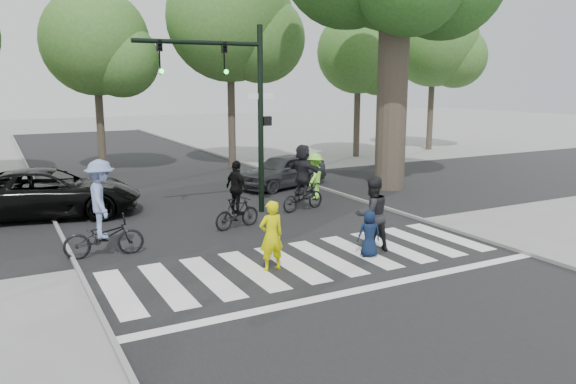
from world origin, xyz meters
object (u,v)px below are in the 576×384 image
Objects in this scene: pedestrian_woman at (271,236)px; car_suv at (49,193)px; cyclist_mid at (237,201)px; cyclist_right at (303,181)px; traffic_signal at (236,93)px; car_grey at (283,171)px; pedestrian_child at (369,234)px; pedestrian_adult at (372,214)px; cyclist_left at (102,215)px.

pedestrian_woman is 0.29× the size of car_suv.
cyclist_right is (2.86, 1.15, 0.17)m from cyclist_mid.
traffic_signal is at bearing 66.42° from cyclist_mid.
car_grey is at bearing 71.86° from cyclist_right.
car_grey is at bearing -87.34° from pedestrian_child.
pedestrian_woman is (-1.45, -5.39, -3.08)m from traffic_signal.
cyclist_mid reaches higher than pedestrian_woman.
cyclist_mid is 0.36× the size of car_suv.
car_grey is at bearing -71.35° from car_suv.
traffic_signal is at bearing -73.03° from pedestrian_adult.
pedestrian_adult is at bearing -59.84° from cyclist_mid.
cyclist_left is at bearing -10.86° from pedestrian_child.
traffic_signal is at bearing 168.32° from cyclist_right.
cyclist_left is (-6.09, 2.73, 0.08)m from pedestrian_adult.
cyclist_mid reaches higher than car_grey.
cyclist_mid is at bearing -119.04° from car_suv.
pedestrian_adult is 4.26m from cyclist_mid.
traffic_signal reaches higher than cyclist_left.
car_suv reaches higher than car_grey.
cyclist_left reaches higher than car_suv.
pedestrian_adult is at bearing -31.35° from car_grey.
cyclist_mid is at bearing -58.17° from pedestrian_adult.
pedestrian_child is 0.21× the size of car_suv.
pedestrian_woman reaches higher than car_suv.
cyclist_right is (1.03, 5.15, 0.41)m from pedestrian_child.
cyclist_right is 8.15m from car_suv.
traffic_signal reaches higher than pedestrian_woman.
pedestrian_child is 0.48× the size of cyclist_left.
traffic_signal is 2.47× the size of cyclist_left.
cyclist_mid is 3.09m from cyclist_right.
traffic_signal reaches higher than pedestrian_adult.
cyclist_right is at bearing -84.30° from pedestrian_child.
cyclist_left is 1.21× the size of cyclist_mid.
pedestrian_adult is 10.42m from car_suv.
pedestrian_woman is at bearing -126.17° from cyclist_right.
pedestrian_adult is 0.35× the size of car_suv.
pedestrian_woman is at bearing 12.30° from pedestrian_child.
pedestrian_woman is 10.19m from car_grey.
cyclist_left reaches higher than pedestrian_child.
traffic_signal is 3.10× the size of pedestrian_adult.
cyclist_left is at bearing -22.46° from pedestrian_adult.
car_suv is (-3.96, 7.96, -0.04)m from pedestrian_woman.
cyclist_left reaches higher than pedestrian_woman.
pedestrian_adult reaches higher than car_suv.
car_suv is (-6.85, 7.85, -0.19)m from pedestrian_adult.
cyclist_mid reaches higher than car_suv.
pedestrian_adult reaches higher than car_grey.
pedestrian_adult is 0.96× the size of cyclist_mid.
pedestrian_child is 9.43m from car_grey.
traffic_signal is 6.75m from car_suv.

